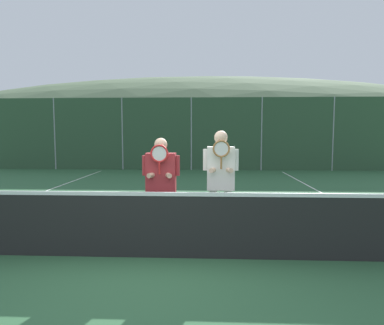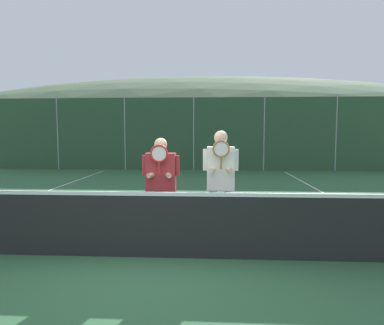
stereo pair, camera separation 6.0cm
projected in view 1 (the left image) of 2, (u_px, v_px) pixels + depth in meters
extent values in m
plane|color=#2D5B38|center=(153.00, 258.00, 5.00)|extent=(120.00, 120.00, 0.00)
ellipsoid|color=#5B7551|center=(203.00, 142.00, 60.43)|extent=(108.01, 60.00, 21.00)
cube|color=tan|center=(194.00, 132.00, 26.11)|extent=(16.82, 5.00, 3.66)
cube|color=#4C4C51|center=(194.00, 106.00, 25.94)|extent=(17.32, 5.50, 0.36)
cylinder|color=gray|center=(55.00, 134.00, 16.79)|extent=(0.06, 0.06, 3.48)
cylinder|color=gray|center=(122.00, 134.00, 16.63)|extent=(0.06, 0.06, 3.48)
cylinder|color=gray|center=(191.00, 134.00, 16.48)|extent=(0.06, 0.06, 3.48)
cylinder|color=gray|center=(262.00, 134.00, 16.32)|extent=(0.06, 0.06, 3.48)
cylinder|color=gray|center=(333.00, 134.00, 16.16)|extent=(0.06, 0.06, 3.48)
cube|color=#2D4C33|center=(191.00, 134.00, 16.48)|extent=(20.18, 0.02, 3.48)
cube|color=black|center=(152.00, 227.00, 4.96)|extent=(11.21, 0.02, 0.92)
cube|color=white|center=(152.00, 194.00, 4.92)|extent=(11.21, 0.03, 0.06)
cube|color=white|center=(358.00, 212.00, 7.79)|extent=(0.05, 16.00, 0.01)
cylinder|color=#232838|center=(153.00, 219.00, 5.61)|extent=(0.13, 0.13, 0.83)
cylinder|color=#232838|center=(169.00, 219.00, 5.59)|extent=(0.13, 0.13, 0.83)
cube|color=maroon|center=(161.00, 173.00, 5.53)|extent=(0.48, 0.22, 0.66)
sphere|color=tan|center=(161.00, 144.00, 5.49)|extent=(0.21, 0.21, 0.21)
cylinder|color=maroon|center=(145.00, 165.00, 5.54)|extent=(0.08, 0.08, 0.32)
cylinder|color=maroon|center=(177.00, 166.00, 5.51)|extent=(0.08, 0.08, 0.32)
cylinder|color=tan|center=(153.00, 175.00, 5.45)|extent=(0.16, 0.27, 0.08)
cylinder|color=tan|center=(168.00, 175.00, 5.44)|extent=(0.16, 0.27, 0.08)
cylinder|color=red|center=(159.00, 168.00, 5.35)|extent=(0.03, 0.03, 0.20)
torus|color=red|center=(159.00, 154.00, 5.33)|extent=(0.28, 0.03, 0.28)
cylinder|color=silver|center=(159.00, 154.00, 5.33)|extent=(0.23, 0.00, 0.23)
cylinder|color=white|center=(213.00, 216.00, 5.66)|extent=(0.13, 0.13, 0.89)
cylinder|color=white|center=(228.00, 216.00, 5.65)|extent=(0.13, 0.13, 0.89)
cube|color=white|center=(221.00, 168.00, 5.58)|extent=(0.44, 0.22, 0.71)
sphere|color=#DBB293|center=(221.00, 137.00, 5.54)|extent=(0.22, 0.22, 0.22)
cylinder|color=white|center=(206.00, 160.00, 5.58)|extent=(0.08, 0.08, 0.35)
cylinder|color=white|center=(236.00, 160.00, 5.56)|extent=(0.08, 0.08, 0.35)
cylinder|color=#DBB293|center=(214.00, 170.00, 5.50)|extent=(0.16, 0.27, 0.08)
cylinder|color=#DBB293|center=(228.00, 170.00, 5.49)|extent=(0.16, 0.27, 0.08)
cylinder|color=#936033|center=(221.00, 163.00, 5.39)|extent=(0.03, 0.03, 0.20)
torus|color=#936033|center=(221.00, 149.00, 5.37)|extent=(0.27, 0.03, 0.27)
cylinder|color=silver|center=(221.00, 149.00, 5.37)|extent=(0.23, 0.00, 0.23)
cube|color=black|center=(91.00, 151.00, 20.05)|extent=(4.55, 1.88, 0.84)
cube|color=#2D3842|center=(90.00, 138.00, 19.99)|extent=(2.50, 1.73, 0.68)
cylinder|color=black|center=(111.00, 160.00, 19.07)|extent=(0.60, 0.16, 0.60)
cylinder|color=black|center=(120.00, 157.00, 20.98)|extent=(0.60, 0.16, 0.60)
cylinder|color=black|center=(59.00, 159.00, 19.21)|extent=(0.60, 0.16, 0.60)
cylinder|color=black|center=(73.00, 157.00, 21.11)|extent=(0.60, 0.16, 0.60)
cube|color=slate|center=(177.00, 151.00, 19.87)|extent=(4.70, 1.70, 0.85)
cube|color=#2D3842|center=(177.00, 138.00, 19.80)|extent=(2.58, 1.57, 0.70)
cylinder|color=black|center=(203.00, 160.00, 18.97)|extent=(0.60, 0.16, 0.60)
cylinder|color=black|center=(204.00, 157.00, 20.70)|extent=(0.60, 0.16, 0.60)
cylinder|color=black|center=(148.00, 160.00, 19.11)|extent=(0.60, 0.16, 0.60)
cylinder|color=black|center=(153.00, 157.00, 20.84)|extent=(0.60, 0.16, 0.60)
cube|color=navy|center=(261.00, 151.00, 19.78)|extent=(4.11, 1.80, 0.84)
cube|color=#2D3842|center=(261.00, 138.00, 19.71)|extent=(2.26, 1.66, 0.69)
cylinder|color=black|center=(288.00, 160.00, 18.84)|extent=(0.60, 0.16, 0.60)
cylinder|color=black|center=(281.00, 157.00, 20.67)|extent=(0.60, 0.16, 0.60)
cylinder|color=black|center=(239.00, 160.00, 18.96)|extent=(0.60, 0.16, 0.60)
cylinder|color=black|center=(236.00, 157.00, 20.79)|extent=(0.60, 0.16, 0.60)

